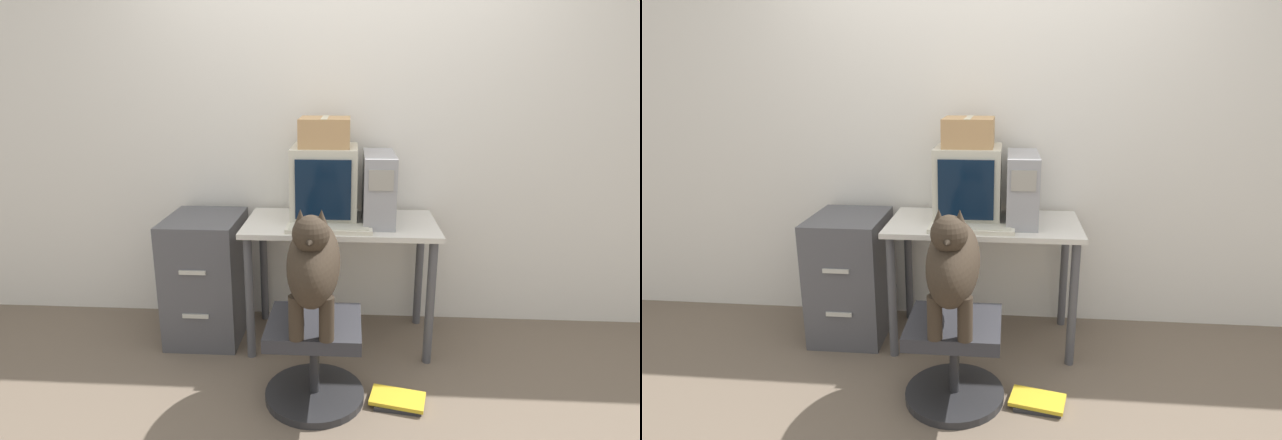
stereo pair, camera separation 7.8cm
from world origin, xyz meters
TOP-DOWN VIEW (x-y plane):
  - ground_plane at (0.00, 0.00)m, footprint 12.00×12.00m
  - wall_back at (0.00, 0.65)m, footprint 8.00×0.05m
  - desk at (0.00, 0.29)m, footprint 1.12×0.58m
  - crt_monitor at (-0.10, 0.36)m, footprint 0.38×0.40m
  - pc_tower at (0.22, 0.33)m, footprint 0.18×0.47m
  - keyboard at (-0.06, 0.10)m, footprint 0.48×0.17m
  - computer_mouse at (0.25, 0.12)m, footprint 0.06×0.04m
  - office_chair at (-0.11, -0.32)m, footprint 0.51×0.51m
  - dog at (-0.11, -0.36)m, footprint 0.25×0.60m
  - filing_cabinet at (-0.83, 0.31)m, footprint 0.44×0.54m
  - cardboard_box at (-0.10, 0.36)m, footprint 0.29×0.31m
  - book_stack_floor at (0.31, -0.35)m, footprint 0.30×0.21m

SIDE VIEW (x-z plane):
  - ground_plane at x=0.00m, z-range 0.00..0.00m
  - book_stack_floor at x=0.31m, z-range 0.00..0.04m
  - office_chair at x=-0.11m, z-range 0.02..0.45m
  - filing_cabinet at x=-0.83m, z-range 0.00..0.77m
  - desk at x=0.00m, z-range 0.26..1.03m
  - dog at x=-0.11m, z-range 0.45..1.06m
  - keyboard at x=-0.06m, z-range 0.77..0.79m
  - computer_mouse at x=0.25m, z-range 0.77..0.80m
  - pc_tower at x=0.22m, z-range 0.77..1.17m
  - crt_monitor at x=-0.10m, z-range 0.77..1.20m
  - cardboard_box at x=-0.10m, z-range 1.20..1.36m
  - wall_back at x=0.00m, z-range 0.00..2.60m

